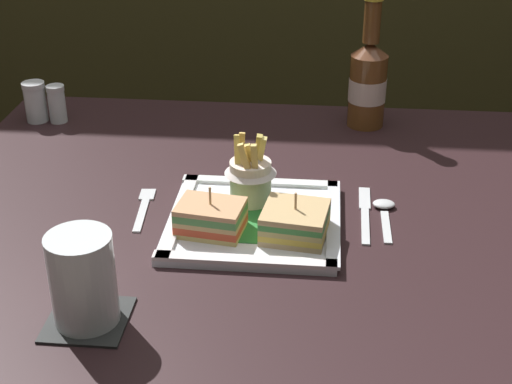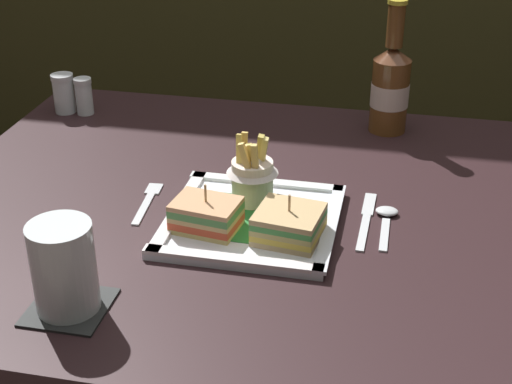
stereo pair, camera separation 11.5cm
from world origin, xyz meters
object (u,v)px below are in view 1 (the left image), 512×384
at_px(fries_cup, 250,173).
at_px(water_glass, 84,285).
at_px(knife, 365,212).
at_px(spoon, 384,210).
at_px(square_plate, 255,221).
at_px(sandwich_half_left, 211,218).
at_px(dining_table, 257,261).
at_px(beer_bottle, 368,81).
at_px(salt_shaker, 36,104).
at_px(pepper_shaker, 57,106).
at_px(fork, 144,207).
at_px(sandwich_half_right, 295,222).

bearing_deg(fries_cup, water_glass, -119.17).
xyz_separation_m(fries_cup, knife, (0.18, -0.00, -0.06)).
distance_m(fries_cup, spoon, 0.22).
bearing_deg(fries_cup, square_plate, -76.58).
xyz_separation_m(sandwich_half_left, water_glass, (-0.12, -0.21, 0.02)).
bearing_deg(water_glass, square_plate, 53.83).
distance_m(dining_table, water_glass, 0.40).
relative_size(beer_bottle, salt_shaker, 3.16).
bearing_deg(fries_cup, beer_bottle, 61.60).
distance_m(fries_cup, beer_bottle, 0.40).
relative_size(fries_cup, pepper_shaker, 1.56).
bearing_deg(beer_bottle, knife, -91.76).
height_order(square_plate, fork, square_plate).
distance_m(dining_table, spoon, 0.23).
height_order(square_plate, pepper_shaker, pepper_shaker).
height_order(square_plate, salt_shaker, salt_shaker).
bearing_deg(sandwich_half_left, fork, 146.92).
relative_size(square_plate, sandwich_half_right, 2.50).
bearing_deg(knife, pepper_shaker, 152.28).
relative_size(sandwich_half_right, pepper_shaker, 1.36).
bearing_deg(beer_bottle, pepper_shaker, -176.06).
relative_size(water_glass, pepper_shaker, 1.58).
relative_size(dining_table, salt_shaker, 13.44).
height_order(knife, spoon, spoon).
bearing_deg(sandwich_half_right, square_plate, 146.64).
bearing_deg(dining_table, fries_cup, -139.45).
distance_m(sandwich_half_right, beer_bottle, 0.47).
height_order(dining_table, salt_shaker, salt_shaker).
distance_m(knife, pepper_shaker, 0.67).
height_order(square_plate, knife, square_plate).
relative_size(sandwich_half_left, knife, 0.58).
distance_m(square_plate, sandwich_half_left, 0.08).
xyz_separation_m(fork, salt_shaker, (-0.29, 0.33, 0.03)).
xyz_separation_m(square_plate, sandwich_half_left, (-0.06, -0.04, 0.03)).
bearing_deg(fork, sandwich_half_left, -33.08).
bearing_deg(square_plate, pepper_shaker, 139.47).
bearing_deg(pepper_shaker, fries_cup, -36.86).
relative_size(sandwich_half_left, fork, 0.76).
distance_m(dining_table, sandwich_half_left, 0.18).
relative_size(sandwich_half_right, knife, 0.57).
distance_m(dining_table, fries_cup, 0.17).
bearing_deg(pepper_shaker, sandwich_half_left, -47.95).
relative_size(fork, spoon, 1.09).
relative_size(sandwich_half_left, pepper_shaker, 1.38).
bearing_deg(sandwich_half_right, salt_shaker, 142.67).
relative_size(sandwich_half_left, water_glass, 0.88).
bearing_deg(knife, fork, -177.35).
bearing_deg(knife, salt_shaker, 153.91).
xyz_separation_m(water_glass, fork, (0.00, 0.29, -0.05)).
distance_m(water_glass, knife, 0.47).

